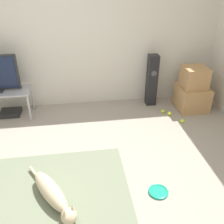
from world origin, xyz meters
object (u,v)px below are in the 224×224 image
object	(u,v)px
frisbee	(158,192)
tennis_ball_near_speaker	(169,114)
tennis_ball_loose_on_carpet	(163,111)
dog	(53,194)
game_console	(11,113)
cardboard_box_lower	(192,98)
tennis_ball_by_boxes	(183,121)
cardboard_box_upper	(194,77)
floor_speaker	(152,80)

from	to	relation	value
frisbee	tennis_ball_near_speaker	xyz separation A→B (m)	(0.71, 1.63, 0.02)
tennis_ball_loose_on_carpet	frisbee	bearing A→B (deg)	-109.83
dog	game_console	bearing A→B (deg)	112.69
cardboard_box_lower	tennis_ball_near_speaker	distance (m)	0.53
tennis_ball_by_boxes	tennis_ball_loose_on_carpet	bearing A→B (deg)	120.80
cardboard_box_upper	tennis_ball_by_boxes	size ratio (longest dim) A/B	5.97
tennis_ball_loose_on_carpet	dog	bearing A→B (deg)	-136.30
game_console	dog	bearing A→B (deg)	-67.31
cardboard_box_upper	floor_speaker	world-z (taller)	floor_speaker
dog	tennis_ball_near_speaker	size ratio (longest dim) A/B	13.54
game_console	tennis_ball_near_speaker	bearing A→B (deg)	-8.63
cardboard_box_lower	game_console	bearing A→B (deg)	176.12
tennis_ball_by_boxes	tennis_ball_loose_on_carpet	xyz separation A→B (m)	(-0.21, 0.36, 0.00)
cardboard_box_lower	floor_speaker	bearing A→B (deg)	157.37
floor_speaker	dog	bearing A→B (deg)	-128.52
frisbee	tennis_ball_by_boxes	bearing A→B (deg)	58.57
frisbee	tennis_ball_near_speaker	bearing A→B (deg)	66.58
dog	tennis_ball_loose_on_carpet	xyz separation A→B (m)	(1.76, 1.69, -0.08)
cardboard_box_lower	tennis_ball_near_speaker	size ratio (longest dim) A/B	7.68
cardboard_box_lower	frisbee	bearing A→B (deg)	-122.61
dog	tennis_ball_loose_on_carpet	bearing A→B (deg)	43.70
floor_speaker	tennis_ball_loose_on_carpet	world-z (taller)	floor_speaker
tennis_ball_loose_on_carpet	tennis_ball_by_boxes	bearing A→B (deg)	-59.20
cardboard_box_upper	tennis_ball_by_boxes	world-z (taller)	cardboard_box_upper
tennis_ball_by_boxes	game_console	bearing A→B (deg)	166.62
tennis_ball_near_speaker	game_console	world-z (taller)	game_console
dog	cardboard_box_upper	size ratio (longest dim) A/B	2.27
cardboard_box_lower	tennis_ball_loose_on_carpet	world-z (taller)	cardboard_box_lower
cardboard_box_lower	tennis_ball_by_boxes	bearing A→B (deg)	-125.97
dog	game_console	world-z (taller)	dog
floor_speaker	tennis_ball_near_speaker	bearing A→B (deg)	-66.41
frisbee	cardboard_box_upper	xyz separation A→B (m)	(1.16, 1.84, 0.57)
floor_speaker	tennis_ball_loose_on_carpet	xyz separation A→B (m)	(0.12, -0.38, -0.43)
cardboard_box_upper	tennis_ball_loose_on_carpet	xyz separation A→B (m)	(-0.53, -0.11, -0.55)
floor_speaker	tennis_ball_by_boxes	distance (m)	0.91
floor_speaker	tennis_ball_near_speaker	size ratio (longest dim) A/B	13.96
frisbee	cardboard_box_lower	size ratio (longest dim) A/B	0.44
tennis_ball_near_speaker	cardboard_box_upper	bearing A→B (deg)	24.87
tennis_ball_near_speaker	tennis_ball_loose_on_carpet	distance (m)	0.13
tennis_ball_near_speaker	game_console	size ratio (longest dim) A/B	0.20
dog	tennis_ball_near_speaker	xyz separation A→B (m)	(1.85, 1.59, -0.08)
cardboard_box_lower	cardboard_box_upper	world-z (taller)	cardboard_box_upper
tennis_ball_by_boxes	tennis_ball_near_speaker	size ratio (longest dim) A/B	1.00
frisbee	cardboard_box_lower	world-z (taller)	cardboard_box_lower
dog	tennis_ball_loose_on_carpet	size ratio (longest dim) A/B	13.54
cardboard_box_upper	tennis_ball_near_speaker	xyz separation A→B (m)	(-0.45, -0.21, -0.55)
frisbee	game_console	bearing A→B (deg)	134.18
tennis_ball_by_boxes	frisbee	bearing A→B (deg)	-121.43
dog	game_console	distance (m)	2.17
cardboard_box_upper	tennis_ball_by_boxes	xyz separation A→B (m)	(-0.32, -0.47, -0.55)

